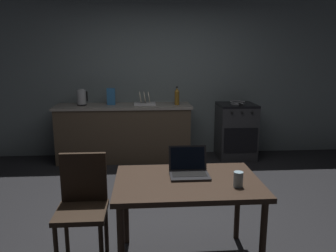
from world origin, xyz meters
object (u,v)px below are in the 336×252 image
bottle (177,96)px  cereal_box (111,97)px  drinking_glass (238,179)px  dish_rack (145,102)px  laptop (189,170)px  chair (83,201)px  electric_kettle (82,98)px  stove_oven (236,131)px  dining_table (187,189)px  frying_pan (238,102)px

bottle → cereal_box: 1.05m
bottle → drinking_glass: size_ratio=2.54×
cereal_box → dish_rack: (0.54, -0.02, -0.09)m
bottle → dish_rack: size_ratio=0.86×
laptop → chair: bearing=-175.7°
bottle → electric_kettle: bearing=178.1°
bottle → stove_oven: bearing=2.7°
dining_table → frying_pan: frying_pan is taller
chair → cereal_box: bearing=85.9°
dining_table → laptop: laptop is taller
laptop → drinking_glass: laptop is taller
chair → electric_kettle: size_ratio=3.48×
frying_pan → dish_rack: dish_rack is taller
drinking_glass → dish_rack: bearing=102.8°
electric_kettle → frying_pan: bearing=-0.7°
dining_table → electric_kettle: size_ratio=4.43×
stove_oven → laptop: 3.00m
bottle → frying_pan: size_ratio=0.71×
drinking_glass → chair: bearing=167.6°
dish_rack → electric_kettle: bearing=-180.0°
chair → dish_rack: (0.53, 2.76, 0.43)m
laptop → bottle: bearing=90.5°
dining_table → bottle: bottle is taller
chair → drinking_glass: chair is taller
frying_pan → drinking_glass: frying_pan is taller
frying_pan → dish_rack: bearing=178.9°
bottle → cereal_box: size_ratio=1.10×
bottle → drinking_glass: 2.99m
electric_kettle → dining_table: bearing=-65.3°
dish_rack → bottle: bearing=-5.6°
bottle → cereal_box: (-1.05, 0.07, -0.01)m
laptop → drinking_glass: 0.43m
frying_pan → drinking_glass: size_ratio=3.56×
cereal_box → chair: bearing=-89.8°
chair → laptop: size_ratio=2.82×
drinking_glass → laptop: bearing=141.2°
dining_table → chair: bearing=172.9°
drinking_glass → frying_pan: bearing=74.6°
laptop → electric_kettle: bearing=120.1°
bottle → cereal_box: bottle is taller
dining_table → chair: chair is taller
dining_table → chair: (-0.85, 0.11, -0.12)m
dining_table → cereal_box: bearing=106.6°
cereal_box → bottle: bearing=-3.8°
dining_table → electric_kettle: bearing=114.7°
electric_kettle → drinking_glass: (1.68, -3.02, -0.25)m
chair → bottle: bottle is taller
cereal_box → laptop: bearing=-72.3°
stove_oven → electric_kettle: bearing=179.9°
cereal_box → dish_rack: 0.54m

